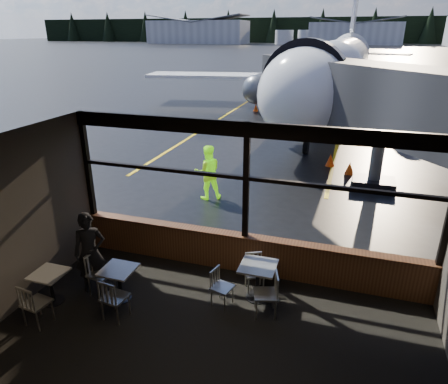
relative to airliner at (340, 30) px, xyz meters
The scene contains 30 objects.
ground_plane 98.30m from the airliner, 90.38° to the left, with size 520.00×520.00×0.00m, color black.
carpet_floor 25.40m from the airliner, 91.51° to the right, with size 8.00×6.00×0.01m, color black.
ceiling 24.92m from the airliner, 91.51° to the right, with size 8.00×6.00×0.04m, color #38332D.
window_sill 22.38m from the airliner, 91.71° to the right, with size 8.00×0.28×0.90m, color #4E2B17.
window_header 21.94m from the airliner, 91.71° to the right, with size 8.00×0.18×0.30m, color black.
mullion_left 22.54m from the airliner, 101.90° to the right, with size 0.12×0.12×2.60m, color black.
mullion_centre 22.07m from the airliner, 91.71° to the right, with size 0.12×0.12×2.60m, color black.
window_transom 22.06m from the airliner, 91.71° to the right, with size 8.00×0.10×0.08m, color black.
airliner is the anchor object (origin of this frame).
jet_bridge 16.87m from the airliner, 79.78° to the right, with size 8.74×10.68×4.66m, color #2F2E31, non-canonical shape.
cafe_table_near 23.27m from the airliner, 90.34° to the right, with size 0.72×0.72×0.80m, color #9C988F, non-canonical shape.
cafe_table_mid 24.31m from the airliner, 96.84° to the right, with size 0.66×0.66×0.72m, color gray, non-canonical shape.
cafe_table_left 24.99m from the airliner, 99.65° to the right, with size 0.64×0.64×0.70m, color #A4A197, non-canonical shape.
chair_near_e 23.72m from the airliner, 89.68° to the right, with size 0.51×0.51×0.94m, color #BAB5A8, non-canonical shape.
chair_near_w 23.70m from the airliner, 91.89° to the right, with size 0.44×0.44×0.81m, color #ADA89C, non-canonical shape.
chair_near_n 23.02m from the airliner, 90.65° to the right, with size 0.46×0.46×0.84m, color #BCB7A9, non-canonical shape.
chair_mid_s 24.79m from the airliner, 96.14° to the right, with size 0.50×0.50×0.92m, color #B3AEA2, non-canonical shape.
chair_mid_w 24.29m from the airliner, 97.98° to the right, with size 0.52×0.52×0.95m, color beige, non-canonical shape.
chair_left_s 25.54m from the airliner, 98.97° to the right, with size 0.50×0.50×0.91m, color #B3AEA1, non-canonical shape.
passenger 24.16m from the airliner, 98.64° to the right, with size 0.65×0.43×1.78m, color black.
ground_crew 18.70m from the airliner, 99.33° to the right, with size 0.88×0.69×1.81m, color #BFF219.
cone_nose 14.95m from the airliner, 83.84° to the right, with size 0.35×0.35×0.49m, color #DE5007.
cone_wing 7.42m from the airliner, 158.29° to the right, with size 0.36×0.36×0.50m, color #F94007.
hangar_left 173.22m from the airliner, 114.07° to the left, with size 45.00×18.00×11.00m, color silver, non-canonical shape.
hangar_mid 163.16m from the airliner, 90.23° to the left, with size 38.00×15.00×10.00m, color silver, non-canonical shape.
fuel_tank_a 163.08m from the airliner, 100.84° to the left, with size 8.00×8.00×6.00m, color silver.
fuel_tank_b 161.50m from the airliner, 97.35° to the left, with size 8.00×8.00×6.00m, color silver.
fuel_tank_c 160.53m from the airliner, 93.81° to the left, with size 8.00×8.00×6.00m, color silver.
treeline 188.16m from the airliner, 90.20° to the left, with size 360.00×3.00×12.00m, color black.
cone_extra 14.13m from the airliner, 86.84° to the right, with size 0.38×0.38×0.52m, color red.
Camera 1 is at (1.95, -7.73, 5.18)m, focal length 32.00 mm.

